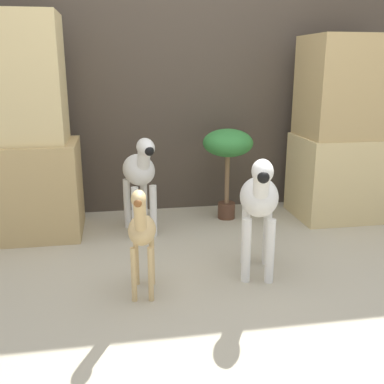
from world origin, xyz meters
name	(u,v)px	position (x,y,z in m)	size (l,w,h in m)	color
ground_plane	(231,295)	(0.00, 0.00, 0.00)	(14.00, 14.00, 0.00)	#B2A88E
wall_back	(184,64)	(0.00, 1.48, 1.10)	(6.40, 0.08, 2.20)	#473D33
rock_pillar_left	(22,140)	(-1.11, 1.05, 0.64)	(0.68, 0.51, 1.40)	tan
rock_pillar_right	(346,132)	(1.11, 1.05, 0.63)	(0.68, 0.51, 1.29)	#DBC184
zebra_right	(259,201)	(0.19, 0.20, 0.42)	(0.28, 0.46, 0.67)	white
zebra_left	(140,173)	(-0.38, 0.93, 0.42)	(0.26, 0.46, 0.67)	white
giraffe_figurine	(142,230)	(-0.42, 0.08, 0.34)	(0.16, 0.36, 0.57)	tan
potted_palm_front	(228,148)	(0.26, 1.13, 0.52)	(0.36, 0.36, 0.66)	#513323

